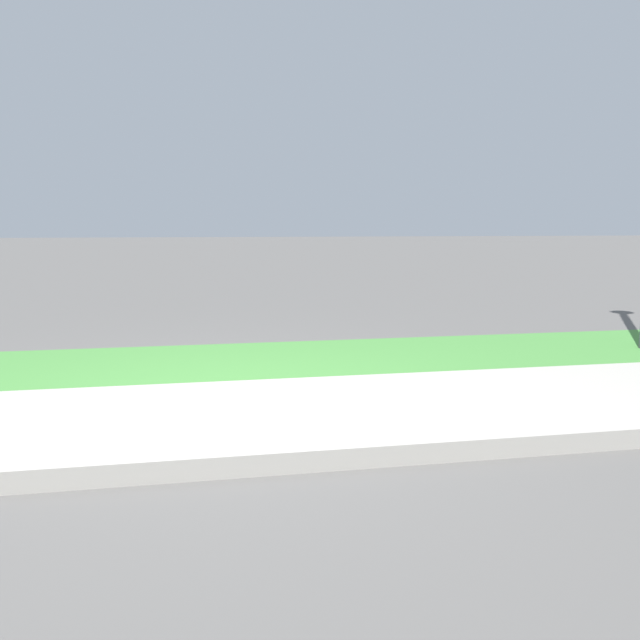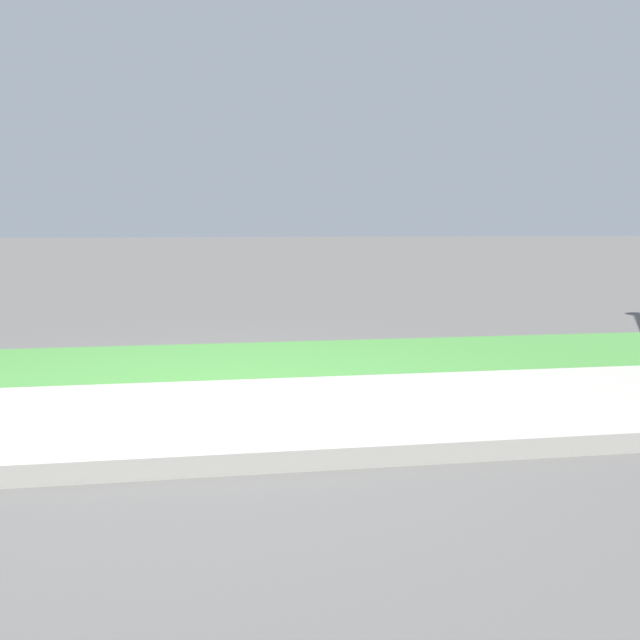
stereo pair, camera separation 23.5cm
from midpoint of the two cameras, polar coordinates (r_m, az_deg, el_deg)
ground_plane at (r=4.34m, az=-7.86°, el=-8.57°), size 120.00×120.00×0.00m
sidewalk_pavement at (r=4.34m, az=-7.86°, el=-8.51°), size 18.00×1.84×0.01m
grass_verge at (r=6.04m, az=-8.00°, el=-3.61°), size 18.00×1.66×0.01m
street_curb at (r=3.38m, az=-7.74°, el=-12.62°), size 18.00×0.16×0.12m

